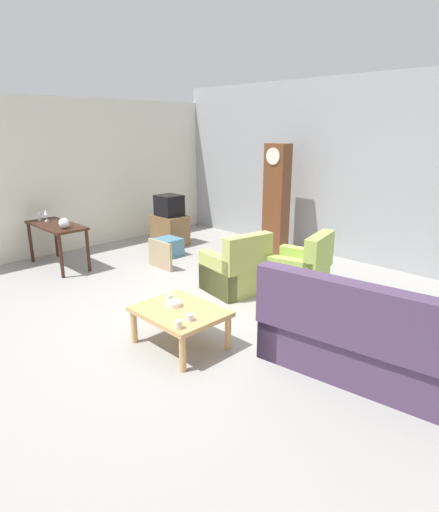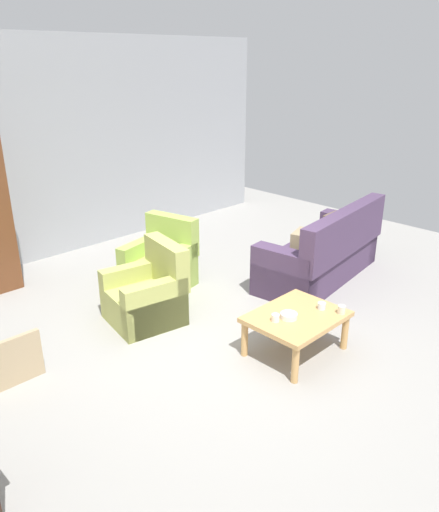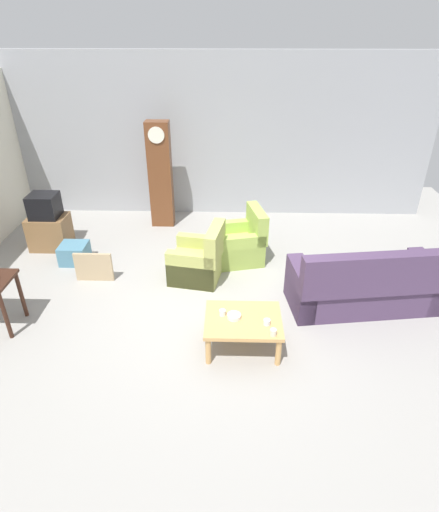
{
  "view_description": "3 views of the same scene",
  "coord_description": "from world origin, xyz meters",
  "px_view_note": "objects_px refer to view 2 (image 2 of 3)",
  "views": [
    {
      "loc": [
        3.7,
        -3.46,
        2.35
      ],
      "look_at": [
        -0.12,
        0.33,
        0.71
      ],
      "focal_mm": 29.85,
      "sensor_mm": 36.0,
      "label": 1
    },
    {
      "loc": [
        -3.37,
        -3.43,
        2.89
      ],
      "look_at": [
        0.36,
        0.36,
        0.76
      ],
      "focal_mm": 35.22,
      "sensor_mm": 36.0,
      "label": 2
    },
    {
      "loc": [
        0.18,
        -4.93,
        3.71
      ],
      "look_at": [
        0.03,
        0.37,
        0.68
      ],
      "focal_mm": 29.53,
      "sensor_mm": 36.0,
      "label": 3
    }
  ],
  "objects_px": {
    "couch_floral": "(323,254)",
    "cup_white_porcelain": "(275,318)",
    "armchair_olive_near": "(147,296)",
    "coffee_table_wood": "(296,320)",
    "framed_picture_leaning": "(11,363)",
    "cup_blue_rimmed": "(322,306)",
    "armchair_olive_far": "(161,265)",
    "cup_cream_tall": "(342,310)",
    "bowl_white_stacked": "(289,316)"
  },
  "relations": [
    {
      "from": "couch_floral",
      "to": "armchair_olive_near",
      "type": "relative_size",
      "value": 2.39
    },
    {
      "from": "framed_picture_leaning",
      "to": "cup_blue_rimmed",
      "type": "xyz_separation_m",
      "value": [
        2.63,
        -1.6,
        0.23
      ]
    },
    {
      "from": "armchair_olive_near",
      "to": "cup_blue_rimmed",
      "type": "relative_size",
      "value": 11.07
    },
    {
      "from": "framed_picture_leaning",
      "to": "cup_blue_rimmed",
      "type": "relative_size",
      "value": 7.22
    },
    {
      "from": "armchair_olive_far",
      "to": "cup_cream_tall",
      "type": "distance_m",
      "value": 2.58
    },
    {
      "from": "couch_floral",
      "to": "armchair_olive_near",
      "type": "height_order",
      "value": "couch_floral"
    },
    {
      "from": "cup_blue_rimmed",
      "to": "couch_floral",
      "type": "bearing_deg",
      "value": 34.01
    },
    {
      "from": "armchair_olive_near",
      "to": "framed_picture_leaning",
      "type": "bearing_deg",
      "value": -175.65
    },
    {
      "from": "armchair_olive_far",
      "to": "cup_blue_rimmed",
      "type": "bearing_deg",
      "value": -83.37
    },
    {
      "from": "armchair_olive_near",
      "to": "framed_picture_leaning",
      "type": "xyz_separation_m",
      "value": [
        -1.67,
        -0.13,
        -0.06
      ]
    },
    {
      "from": "couch_floral",
      "to": "bowl_white_stacked",
      "type": "height_order",
      "value": "couch_floral"
    },
    {
      "from": "couch_floral",
      "to": "bowl_white_stacked",
      "type": "xyz_separation_m",
      "value": [
        -1.88,
        -0.88,
        0.11
      ]
    },
    {
      "from": "armchair_olive_near",
      "to": "bowl_white_stacked",
      "type": "xyz_separation_m",
      "value": [
        0.56,
        -1.61,
        0.16
      ]
    },
    {
      "from": "armchair_olive_far",
      "to": "cup_white_porcelain",
      "type": "bearing_deg",
      "value": -97.13
    },
    {
      "from": "armchair_olive_far",
      "to": "cup_cream_tall",
      "type": "xyz_separation_m",
      "value": [
        0.33,
        -2.55,
        0.17
      ]
    },
    {
      "from": "couch_floral",
      "to": "armchair_olive_far",
      "type": "bearing_deg",
      "value": 142.3
    },
    {
      "from": "armchair_olive_far",
      "to": "cup_blue_rimmed",
      "type": "relative_size",
      "value": 11.35
    },
    {
      "from": "cup_blue_rimmed",
      "to": "bowl_white_stacked",
      "type": "bearing_deg",
      "value": 163.84
    },
    {
      "from": "couch_floral",
      "to": "framed_picture_leaning",
      "type": "height_order",
      "value": "couch_floral"
    },
    {
      "from": "armchair_olive_far",
      "to": "cup_cream_tall",
      "type": "relative_size",
      "value": 10.95
    },
    {
      "from": "couch_floral",
      "to": "armchair_olive_near",
      "type": "xyz_separation_m",
      "value": [
        -2.44,
        0.73,
        -0.05
      ]
    },
    {
      "from": "cup_blue_rimmed",
      "to": "cup_cream_tall",
      "type": "xyz_separation_m",
      "value": [
        0.06,
        -0.2,
        0.01
      ]
    },
    {
      "from": "couch_floral",
      "to": "framed_picture_leaning",
      "type": "relative_size",
      "value": 3.66
    },
    {
      "from": "coffee_table_wood",
      "to": "framed_picture_leaning",
      "type": "bearing_deg",
      "value": 147.41
    },
    {
      "from": "armchair_olive_far",
      "to": "framed_picture_leaning",
      "type": "bearing_deg",
      "value": -162.38
    },
    {
      "from": "framed_picture_leaning",
      "to": "bowl_white_stacked",
      "type": "distance_m",
      "value": 2.69
    },
    {
      "from": "cup_white_porcelain",
      "to": "cup_blue_rimmed",
      "type": "xyz_separation_m",
      "value": [
        0.55,
        -0.17,
        -0.0
      ]
    },
    {
      "from": "cup_cream_tall",
      "to": "framed_picture_leaning",
      "type": "bearing_deg",
      "value": 146.18
    },
    {
      "from": "framed_picture_leaning",
      "to": "armchair_olive_far",
      "type": "bearing_deg",
      "value": 17.62
    },
    {
      "from": "couch_floral",
      "to": "armchair_olive_far",
      "type": "height_order",
      "value": "couch_floral"
    },
    {
      "from": "armchair_olive_far",
      "to": "bowl_white_stacked",
      "type": "xyz_separation_m",
      "value": [
        -0.13,
        -2.23,
        0.16
      ]
    },
    {
      "from": "cup_white_porcelain",
      "to": "bowl_white_stacked",
      "type": "xyz_separation_m",
      "value": [
        0.15,
        -0.05,
        -0.01
      ]
    },
    {
      "from": "cup_white_porcelain",
      "to": "cup_blue_rimmed",
      "type": "distance_m",
      "value": 0.57
    },
    {
      "from": "armchair_olive_far",
      "to": "cup_blue_rimmed",
      "type": "distance_m",
      "value": 2.37
    },
    {
      "from": "cup_white_porcelain",
      "to": "cup_cream_tall",
      "type": "bearing_deg",
      "value": -31.28
    },
    {
      "from": "armchair_olive_far",
      "to": "coffee_table_wood",
      "type": "relative_size",
      "value": 0.98
    },
    {
      "from": "framed_picture_leaning",
      "to": "cup_cream_tall",
      "type": "relative_size",
      "value": 6.96
    },
    {
      "from": "couch_floral",
      "to": "cup_white_porcelain",
      "type": "distance_m",
      "value": 2.19
    },
    {
      "from": "couch_floral",
      "to": "coffee_table_wood",
      "type": "bearing_deg",
      "value": -153.14
    },
    {
      "from": "armchair_olive_near",
      "to": "coffee_table_wood",
      "type": "xyz_separation_m",
      "value": [
        0.67,
        -1.63,
        0.07
      ]
    },
    {
      "from": "armchair_olive_near",
      "to": "cup_white_porcelain",
      "type": "height_order",
      "value": "armchair_olive_near"
    },
    {
      "from": "cup_cream_tall",
      "to": "armchair_olive_near",
      "type": "bearing_deg",
      "value": 117.87
    },
    {
      "from": "cup_blue_rimmed",
      "to": "cup_white_porcelain",
      "type": "bearing_deg",
      "value": 162.75
    },
    {
      "from": "couch_floral",
      "to": "coffee_table_wood",
      "type": "distance_m",
      "value": 1.98
    },
    {
      "from": "coffee_table_wood",
      "to": "cup_blue_rimmed",
      "type": "distance_m",
      "value": 0.32
    },
    {
      "from": "armchair_olive_far",
      "to": "cup_blue_rimmed",
      "type": "height_order",
      "value": "armchair_olive_far"
    },
    {
      "from": "coffee_table_wood",
      "to": "framed_picture_leaning",
      "type": "height_order",
      "value": "framed_picture_leaning"
    },
    {
      "from": "armchair_olive_far",
      "to": "cup_cream_tall",
      "type": "bearing_deg",
      "value": -82.54
    },
    {
      "from": "framed_picture_leaning",
      "to": "cup_cream_tall",
      "type": "xyz_separation_m",
      "value": [
        2.69,
        -1.8,
        0.24
      ]
    },
    {
      "from": "armchair_olive_far",
      "to": "coffee_table_wood",
      "type": "bearing_deg",
      "value": -90.3
    }
  ]
}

